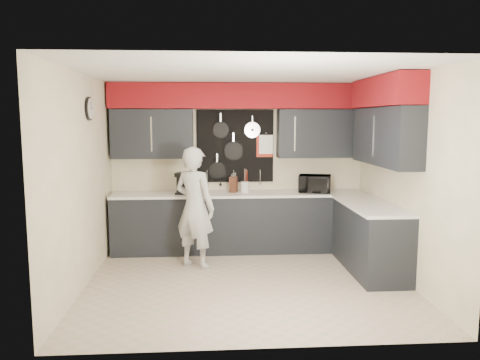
{
  "coord_description": "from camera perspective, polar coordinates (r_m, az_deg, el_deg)",
  "views": [
    {
      "loc": [
        -0.47,
        -5.69,
        2.04
      ],
      "look_at": [
        -0.06,
        0.5,
        1.24
      ],
      "focal_mm": 35.0,
      "sensor_mm": 36.0,
      "label": 1
    }
  ],
  "objects": [
    {
      "name": "ground",
      "position": [
        6.07,
        0.87,
        -12.3
      ],
      "size": [
        4.0,
        4.0,
        0.0
      ],
      "primitive_type": "plane",
      "color": "#C2AA97",
      "rests_on": "ground"
    },
    {
      "name": "left_wall_assembly",
      "position": [
        5.95,
        -18.63,
        0.15
      ],
      "size": [
        0.05,
        3.5,
        2.6
      ],
      "color": "#F8E4C0",
      "rests_on": "ground"
    },
    {
      "name": "coffee_maker",
      "position": [
        7.17,
        -7.03,
        -0.32
      ],
      "size": [
        0.23,
        0.26,
        0.33
      ],
      "rotation": [
        0.0,
        0.0,
        -0.25
      ],
      "color": "black",
      "rests_on": "base_cabinets"
    },
    {
      "name": "back_wall_assembly",
      "position": [
        7.31,
        -0.07,
        7.12
      ],
      "size": [
        4.0,
        0.36,
        2.6
      ],
      "color": "#F8E4C0",
      "rests_on": "ground"
    },
    {
      "name": "person",
      "position": [
        6.49,
        -5.55,
        -3.34
      ],
      "size": [
        0.73,
        0.68,
        1.68
      ],
      "primitive_type": "imported",
      "rotation": [
        0.0,
        0.0,
        2.55
      ],
      "color": "beige",
      "rests_on": "ground"
    },
    {
      "name": "knife_block",
      "position": [
        7.26,
        -0.81,
        -0.56
      ],
      "size": [
        0.14,
        0.14,
        0.24
      ],
      "primitive_type": "cube",
      "rotation": [
        0.0,
        0.0,
        -0.35
      ],
      "color": "#3C1B13",
      "rests_on": "base_cabinets"
    },
    {
      "name": "microwave",
      "position": [
        7.35,
        9.09,
        -0.44
      ],
      "size": [
        0.56,
        0.45,
        0.27
      ],
      "primitive_type": "imported",
      "rotation": [
        0.0,
        0.0,
        -0.26
      ],
      "color": "black",
      "rests_on": "base_cabinets"
    },
    {
      "name": "base_cabinets",
      "position": [
        7.07,
        4.1,
        -5.59
      ],
      "size": [
        3.95,
        2.2,
        0.92
      ],
      "color": "black",
      "rests_on": "ground"
    },
    {
      "name": "utensil_crock",
      "position": [
        7.25,
        0.59,
        -0.86
      ],
      "size": [
        0.13,
        0.13,
        0.17
      ],
      "primitive_type": "cylinder",
      "color": "white",
      "rests_on": "base_cabinets"
    },
    {
      "name": "right_wall_assembly",
      "position": [
        6.4,
        17.58,
        6.14
      ],
      "size": [
        0.36,
        3.5,
        2.6
      ],
      "color": "#F8E4C0",
      "rests_on": "ground"
    }
  ]
}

